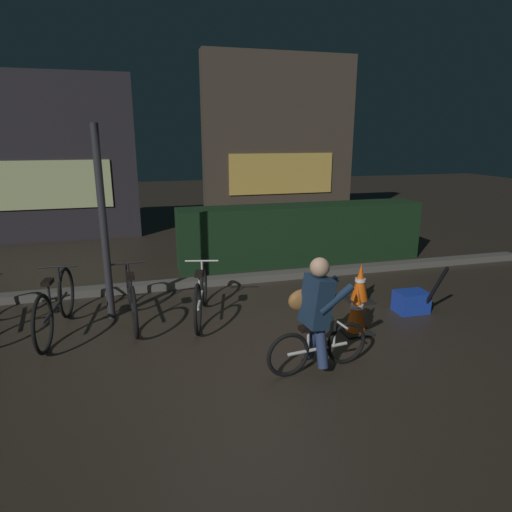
{
  "coord_description": "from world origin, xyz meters",
  "views": [
    {
      "loc": [
        -1.24,
        -4.72,
        2.42
      ],
      "look_at": [
        0.2,
        0.6,
        0.9
      ],
      "focal_mm": 30.75,
      "sensor_mm": 36.0,
      "label": 1
    }
  ],
  "objects_px": {
    "blue_crate": "(411,302)",
    "cyclist": "(316,314)",
    "traffic_cone_near": "(357,310)",
    "street_post": "(103,226)",
    "parked_bike_center_right": "(201,295)",
    "parked_bike_center_left": "(131,298)",
    "traffic_cone_far": "(360,283)",
    "parked_bike_left_mid": "(56,306)",
    "closed_umbrella": "(434,291)"
  },
  "relations": [
    {
      "from": "blue_crate",
      "to": "cyclist",
      "type": "xyz_separation_m",
      "value": [
        -1.93,
        -1.11,
        0.48
      ]
    },
    {
      "from": "traffic_cone_near",
      "to": "cyclist",
      "type": "xyz_separation_m",
      "value": [
        -0.86,
        -0.71,
        0.33
      ]
    },
    {
      "from": "street_post",
      "to": "traffic_cone_near",
      "type": "relative_size",
      "value": 4.19
    },
    {
      "from": "parked_bike_center_right",
      "to": "traffic_cone_near",
      "type": "distance_m",
      "value": 2.06
    },
    {
      "from": "street_post",
      "to": "traffic_cone_near",
      "type": "distance_m",
      "value": 3.43
    },
    {
      "from": "parked_bike_center_left",
      "to": "parked_bike_center_right",
      "type": "xyz_separation_m",
      "value": [
        0.91,
        -0.12,
        -0.0
      ]
    },
    {
      "from": "parked_bike_center_left",
      "to": "traffic_cone_near",
      "type": "distance_m",
      "value": 2.94
    },
    {
      "from": "parked_bike_center_left",
      "to": "traffic_cone_near",
      "type": "xyz_separation_m",
      "value": [
        2.74,
        -1.07,
        -0.05
      ]
    },
    {
      "from": "traffic_cone_far",
      "to": "blue_crate",
      "type": "height_order",
      "value": "traffic_cone_far"
    },
    {
      "from": "parked_bike_left_mid",
      "to": "cyclist",
      "type": "relative_size",
      "value": 1.39
    },
    {
      "from": "parked_bike_left_mid",
      "to": "street_post",
      "type": "bearing_deg",
      "value": -55.99
    },
    {
      "from": "parked_bike_left_mid",
      "to": "blue_crate",
      "type": "xyz_separation_m",
      "value": [
        4.72,
        -0.56,
        -0.21
      ]
    },
    {
      "from": "street_post",
      "to": "blue_crate",
      "type": "relative_size",
      "value": 5.85
    },
    {
      "from": "traffic_cone_far",
      "to": "closed_umbrella",
      "type": "distance_m",
      "value": 1.05
    },
    {
      "from": "parked_bike_center_left",
      "to": "traffic_cone_near",
      "type": "bearing_deg",
      "value": -115.7
    },
    {
      "from": "parked_bike_center_right",
      "to": "traffic_cone_far",
      "type": "xyz_separation_m",
      "value": [
        2.39,
        0.0,
        -0.06
      ]
    },
    {
      "from": "traffic_cone_far",
      "to": "cyclist",
      "type": "xyz_separation_m",
      "value": [
        -1.42,
        -1.67,
        0.34
      ]
    },
    {
      "from": "street_post",
      "to": "closed_umbrella",
      "type": "height_order",
      "value": "street_post"
    },
    {
      "from": "traffic_cone_near",
      "to": "traffic_cone_far",
      "type": "distance_m",
      "value": 1.11
    },
    {
      "from": "blue_crate",
      "to": "closed_umbrella",
      "type": "height_order",
      "value": "closed_umbrella"
    },
    {
      "from": "cyclist",
      "to": "closed_umbrella",
      "type": "xyz_separation_m",
      "value": [
        2.09,
        0.86,
        -0.24
      ]
    },
    {
      "from": "traffic_cone_near",
      "to": "street_post",
      "type": "bearing_deg",
      "value": 156.71
    },
    {
      "from": "traffic_cone_far",
      "to": "cyclist",
      "type": "height_order",
      "value": "cyclist"
    },
    {
      "from": "traffic_cone_far",
      "to": "closed_umbrella",
      "type": "relative_size",
      "value": 0.7
    },
    {
      "from": "parked_bike_center_left",
      "to": "traffic_cone_near",
      "type": "relative_size",
      "value": 2.67
    },
    {
      "from": "street_post",
      "to": "cyclist",
      "type": "bearing_deg",
      "value": -43.0
    },
    {
      "from": "street_post",
      "to": "cyclist",
      "type": "height_order",
      "value": "street_post"
    },
    {
      "from": "traffic_cone_near",
      "to": "traffic_cone_far",
      "type": "bearing_deg",
      "value": 59.61
    },
    {
      "from": "closed_umbrella",
      "to": "parked_bike_left_mid",
      "type": "bearing_deg",
      "value": -103.82
    },
    {
      "from": "blue_crate",
      "to": "cyclist",
      "type": "relative_size",
      "value": 0.35
    },
    {
      "from": "street_post",
      "to": "parked_bike_center_left",
      "type": "xyz_separation_m",
      "value": [
        0.28,
        -0.23,
        -0.94
      ]
    },
    {
      "from": "street_post",
      "to": "blue_crate",
      "type": "xyz_separation_m",
      "value": [
        4.09,
        -0.9,
        -1.14
      ]
    },
    {
      "from": "parked_bike_center_left",
      "to": "street_post",
      "type": "bearing_deg",
      "value": 46.94
    },
    {
      "from": "street_post",
      "to": "traffic_cone_far",
      "type": "bearing_deg",
      "value": -5.5
    },
    {
      "from": "parked_bike_center_left",
      "to": "parked_bike_left_mid",
      "type": "bearing_deg",
      "value": 92.45
    },
    {
      "from": "parked_bike_left_mid",
      "to": "parked_bike_center_left",
      "type": "xyz_separation_m",
      "value": [
        0.91,
        0.11,
        -0.02
      ]
    },
    {
      "from": "parked_bike_left_mid",
      "to": "closed_umbrella",
      "type": "relative_size",
      "value": 2.04
    },
    {
      "from": "traffic_cone_near",
      "to": "closed_umbrella",
      "type": "bearing_deg",
      "value": 6.98
    },
    {
      "from": "parked_bike_center_right",
      "to": "cyclist",
      "type": "height_order",
      "value": "cyclist"
    },
    {
      "from": "parked_bike_left_mid",
      "to": "parked_bike_center_right",
      "type": "relative_size",
      "value": 1.09
    },
    {
      "from": "parked_bike_left_mid",
      "to": "traffic_cone_far",
      "type": "distance_m",
      "value": 4.21
    },
    {
      "from": "traffic_cone_far",
      "to": "closed_umbrella",
      "type": "xyz_separation_m",
      "value": [
        0.67,
        -0.81,
        0.1
      ]
    },
    {
      "from": "traffic_cone_near",
      "to": "cyclist",
      "type": "relative_size",
      "value": 0.49
    },
    {
      "from": "parked_bike_left_mid",
      "to": "parked_bike_center_left",
      "type": "relative_size",
      "value": 1.06
    },
    {
      "from": "blue_crate",
      "to": "parked_bike_left_mid",
      "type": "bearing_deg",
      "value": 173.18
    },
    {
      "from": "street_post",
      "to": "parked_bike_left_mid",
      "type": "bearing_deg",
      "value": -152.01
    },
    {
      "from": "parked_bike_center_left",
      "to": "blue_crate",
      "type": "xyz_separation_m",
      "value": [
        3.81,
        -0.67,
        -0.19
      ]
    },
    {
      "from": "parked_bike_center_left",
      "to": "parked_bike_center_right",
      "type": "bearing_deg",
      "value": -101.84
    },
    {
      "from": "parked_bike_left_mid",
      "to": "traffic_cone_far",
      "type": "relative_size",
      "value": 2.93
    },
    {
      "from": "street_post",
      "to": "traffic_cone_far",
      "type": "xyz_separation_m",
      "value": [
        3.58,
        -0.34,
        -1.0
      ]
    }
  ]
}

